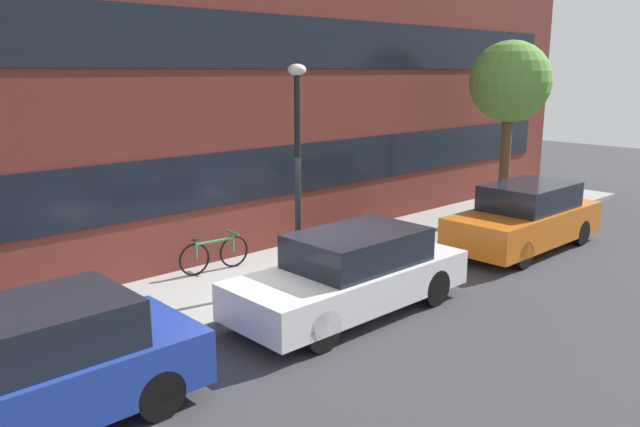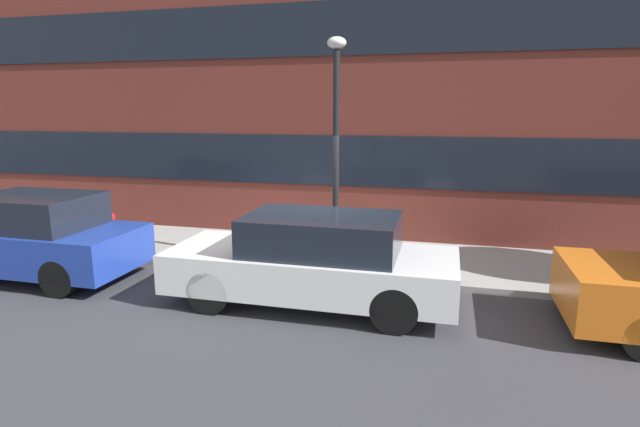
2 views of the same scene
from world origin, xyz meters
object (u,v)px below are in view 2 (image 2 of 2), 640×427
(bicycle, at_px, (325,225))
(parked_car_white, at_px, (314,260))
(lamp_post, at_px, (336,128))
(parked_car_blue, at_px, (32,237))
(fire_hydrant, at_px, (111,231))

(bicycle, bearing_deg, parked_car_white, -74.36)
(lamp_post, bearing_deg, parked_car_blue, -165.03)
(fire_hydrant, xyz_separation_m, lamp_post, (4.73, -0.12, 2.12))
(parked_car_blue, bearing_deg, parked_car_white, -180.00)
(parked_car_blue, relative_size, fire_hydrant, 5.04)
(parked_car_white, bearing_deg, fire_hydrant, -17.80)
(fire_hydrant, distance_m, bicycle, 4.42)
(fire_hydrant, height_order, bicycle, fire_hydrant)
(parked_car_blue, height_order, lamp_post, lamp_post)
(bicycle, height_order, lamp_post, lamp_post)
(fire_hydrant, relative_size, bicycle, 0.51)
(parked_car_white, xyz_separation_m, fire_hydrant, (-4.72, 1.51, -0.19))
(parked_car_blue, relative_size, parked_car_white, 0.90)
(fire_hydrant, bearing_deg, bicycle, 22.08)
(lamp_post, bearing_deg, bicycle, 109.52)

